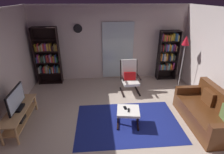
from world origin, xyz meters
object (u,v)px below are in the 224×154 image
at_px(bookshelf_near_sofa, 168,53).
at_px(ottoman, 128,112).
at_px(leather_sofa, 208,113).
at_px(bookshelf_near_tv, 48,58).
at_px(tv_remote, 129,110).
at_px(television, 16,100).
at_px(tv_stand, 20,115).
at_px(floor_lamp_by_shelf, 185,45).
at_px(wall_clock, 78,28).
at_px(cell_phone, 125,108).
at_px(lounge_armchair, 130,76).

height_order(bookshelf_near_sofa, ottoman, bookshelf_near_sofa).
relative_size(bookshelf_near_sofa, leather_sofa, 1.03).
relative_size(bookshelf_near_tv, tv_remote, 13.52).
bearing_deg(television, leather_sofa, -3.85).
xyz_separation_m(bookshelf_near_tv, leather_sofa, (4.27, -2.63, -0.62)).
bearing_deg(tv_stand, television, 82.24).
relative_size(bookshelf_near_sofa, floor_lamp_by_shelf, 1.00).
distance_m(tv_stand, tv_remote, 2.56).
relative_size(tv_stand, floor_lamp_by_shelf, 0.77).
bearing_deg(floor_lamp_by_shelf, bookshelf_near_sofa, 102.99).
distance_m(tv_remote, wall_clock, 3.33).
bearing_deg(wall_clock, floor_lamp_by_shelf, -16.36).
bearing_deg(wall_clock, television, -116.30).
bearing_deg(cell_phone, tv_stand, 169.36).
distance_m(television, lounge_armchair, 3.22).
distance_m(bookshelf_near_tv, leather_sofa, 5.05).
distance_m(tv_stand, bookshelf_near_sofa, 5.01).
xyz_separation_m(leather_sofa, ottoman, (-1.91, 0.12, 0.03)).
bearing_deg(lounge_armchair, tv_stand, -152.36).
relative_size(television, leather_sofa, 0.48).
bearing_deg(television, bookshelf_near_sofa, 28.33).
bearing_deg(bookshelf_near_sofa, wall_clock, 176.98).
xyz_separation_m(leather_sofa, wall_clock, (-3.21, 2.81, 1.54)).
height_order(tv_stand, floor_lamp_by_shelf, floor_lamp_by_shelf).
height_order(cell_phone, wall_clock, wall_clock).
bearing_deg(wall_clock, lounge_armchair, -32.59).
relative_size(leather_sofa, floor_lamp_by_shelf, 0.98).
bearing_deg(tv_remote, floor_lamp_by_shelf, 54.61).
height_order(ottoman, wall_clock, wall_clock).
height_order(bookshelf_near_tv, ottoman, bookshelf_near_tv).
height_order(tv_remote, cell_phone, tv_remote).
xyz_separation_m(bookshelf_near_sofa, tv_remote, (-1.81, -2.55, -0.54)).
bearing_deg(floor_lamp_by_shelf, wall_clock, 163.64).
height_order(television, bookshelf_near_tv, bookshelf_near_tv).
bearing_deg(ottoman, wall_clock, 115.77).
height_order(television, bookshelf_near_sofa, bookshelf_near_sofa).
distance_m(lounge_armchair, ottoman, 1.70).
distance_m(lounge_armchair, tv_remote, 1.71).
relative_size(bookshelf_near_sofa, lounge_armchair, 1.73).
bearing_deg(television, lounge_armchair, 27.40).
relative_size(ottoman, floor_lamp_by_shelf, 0.33).
bearing_deg(wall_clock, tv_remote, -64.35).
bearing_deg(leather_sofa, ottoman, 176.33).
bearing_deg(leather_sofa, tv_stand, 176.36).
bearing_deg(bookshelf_near_sofa, ottoman, -125.73).
relative_size(cell_phone, floor_lamp_by_shelf, 0.08).
bearing_deg(tv_remote, wall_clock, 129.13).
xyz_separation_m(television, bookshelf_near_tv, (0.18, 2.33, 0.23)).
distance_m(tv_stand, television, 0.40).
xyz_separation_m(bookshelf_near_sofa, cell_phone, (-1.88, -2.45, -0.54)).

